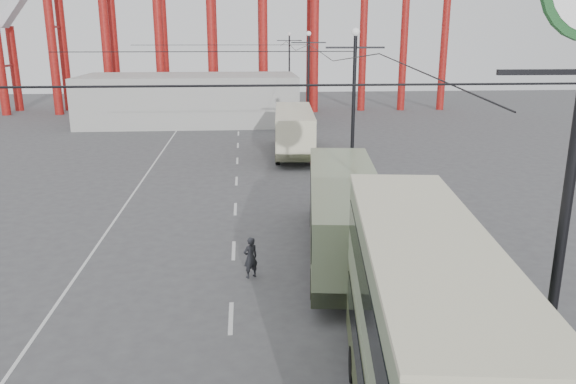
{
  "coord_description": "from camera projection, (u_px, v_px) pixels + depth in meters",
  "views": [
    {
      "loc": [
        -0.43,
        -12.67,
        8.92
      ],
      "look_at": [
        1.23,
        8.45,
        3.0
      ],
      "focal_mm": 35.0,
      "sensor_mm": 36.0,
      "label": 1
    }
  ],
  "objects": [
    {
      "name": "lamp_post_distant",
      "position": [
        289.0,
        69.0,
        73.29
      ],
      "size": [
        3.2,
        0.44,
        9.32
      ],
      "color": "black",
      "rests_on": "ground"
    },
    {
      "name": "single_decker_green",
      "position": [
        344.0,
        212.0,
        23.08
      ],
      "size": [
        4.13,
        12.3,
        3.41
      ],
      "rotation": [
        0.0,
        0.0,
        -0.11
      ],
      "color": "gray",
      "rests_on": "ground"
    },
    {
      "name": "double_decker_bus",
      "position": [
        420.0,
        337.0,
        11.6
      ],
      "size": [
        3.63,
        9.88,
        5.18
      ],
      "rotation": [
        0.0,
        0.0,
        -0.13
      ],
      "color": "#383F22",
      "rests_on": "ground"
    },
    {
      "name": "lamp_post_far",
      "position": [
        308.0,
        83.0,
        52.17
      ],
      "size": [
        3.2,
        0.44,
        9.32
      ],
      "color": "black",
      "rests_on": "ground"
    },
    {
      "name": "single_decker_cream",
      "position": [
        294.0,
        130.0,
        43.11
      ],
      "size": [
        3.52,
        11.2,
        3.43
      ],
      "rotation": [
        0.0,
        0.0,
        -0.07
      ],
      "color": "beige",
      "rests_on": "ground"
    },
    {
      "name": "road_markings",
      "position": [
        238.0,
        190.0,
        33.45
      ],
      "size": [
        12.52,
        120.0,
        0.01
      ],
      "color": "silver",
      "rests_on": "ground"
    },
    {
      "name": "lamp_post_mid",
      "position": [
        353.0,
        115.0,
        31.04
      ],
      "size": [
        3.2,
        0.44,
        9.32
      ],
      "color": "black",
      "rests_on": "ground"
    },
    {
      "name": "pedestrian",
      "position": [
        251.0,
        258.0,
        21.25
      ],
      "size": [
        0.7,
        0.62,
        1.62
      ],
      "primitive_type": "imported",
      "rotation": [
        0.0,
        0.0,
        3.65
      ],
      "color": "black",
      "rests_on": "ground"
    },
    {
      "name": "fairground_shed",
      "position": [
        190.0,
        99.0,
        58.6
      ],
      "size": [
        22.0,
        10.0,
        5.0
      ],
      "primitive_type": "cube",
      "color": "#ADADA7",
      "rests_on": "ground"
    }
  ]
}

